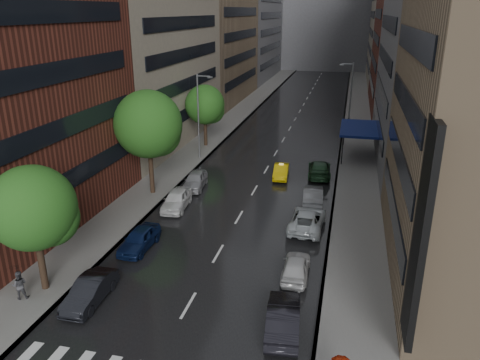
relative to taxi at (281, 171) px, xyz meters
name	(u,v)px	position (x,y,z in m)	size (l,w,h in m)	color
ground	(160,354)	(-1.82, -25.97, -0.65)	(220.00, 220.00, 0.00)	gray
road	(293,122)	(-1.82, 24.03, -0.64)	(14.00, 140.00, 0.01)	black
sidewalk_left	(233,119)	(-10.82, 24.03, -0.57)	(4.00, 140.00, 0.15)	gray
sidewalk_right	(357,125)	(7.18, 24.03, -0.57)	(4.00, 140.00, 0.15)	gray
buildings_left	(210,6)	(-16.82, 32.82, 15.34)	(8.00, 108.00, 38.00)	maroon
buildings_right	(410,12)	(13.18, 30.73, 14.39)	(8.05, 109.10, 36.00)	#937A5B
building_far	(328,7)	(-1.82, 92.03, 15.35)	(40.00, 14.00, 32.00)	slate
tree_near	(33,208)	(-10.42, -22.44, 4.54)	(4.76, 4.76, 7.59)	#382619
tree_mid	(148,124)	(-10.42, -6.89, 5.65)	(5.77, 5.77, 9.20)	#382619
tree_far	(205,105)	(-10.42, 8.90, 4.36)	(4.59, 4.59, 7.32)	#382619
taxi	(281,171)	(0.00, 0.00, 0.00)	(1.37, 3.92, 1.29)	yellow
parked_cars_left	(161,216)	(-7.22, -12.62, 0.09)	(2.20, 22.75, 1.54)	black
parked_cars_right	(308,215)	(3.58, -9.85, 0.10)	(2.64, 29.26, 1.54)	black
ped_black_umbrella	(18,279)	(-11.08, -23.68, 0.74)	(1.03, 0.98, 2.09)	#414146
street_lamp_left	(199,115)	(-9.54, 4.03, 4.24)	(1.74, 0.22, 9.00)	gray
street_lamp_right	(350,97)	(5.90, 19.03, 4.24)	(1.74, 0.22, 9.00)	gray
awning	(359,129)	(7.17, 9.03, 2.49)	(4.00, 8.00, 3.12)	navy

